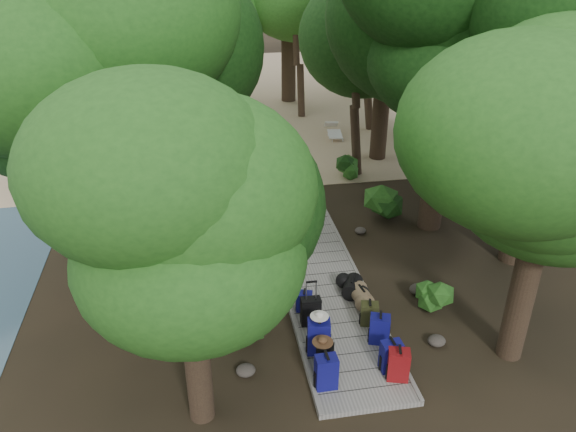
{
  "coord_description": "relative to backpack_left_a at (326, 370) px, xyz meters",
  "views": [
    {
      "loc": [
        -2.78,
        -12.07,
        8.01
      ],
      "look_at": [
        -0.53,
        1.09,
        1.0
      ],
      "focal_mm": 35.0,
      "sensor_mm": 36.0,
      "label": 1
    }
  ],
  "objects": [
    {
      "name": "ground",
      "position": [
        0.72,
        4.3,
        -0.51
      ],
      "size": [
        120.0,
        120.0,
        0.0
      ],
      "primitive_type": "plane",
      "color": "#2E2417",
      "rests_on": "ground"
    },
    {
      "name": "backpack_left_b",
      "position": [
        0.09,
        0.49,
        -0.08
      ],
      "size": [
        0.4,
        0.34,
        0.63
      ],
      "primitive_type": null,
      "rotation": [
        0.0,
        0.0,
        -0.32
      ],
      "color": "black",
      "rests_on": "boardwalk"
    },
    {
      "name": "backpack_right_b",
      "position": [
        1.36,
        0.24,
        -0.03
      ],
      "size": [
        0.42,
        0.31,
        0.73
      ],
      "primitive_type": null,
      "rotation": [
        0.0,
        0.0,
        0.06
      ],
      "color": "#110A7E",
      "rests_on": "boardwalk"
    },
    {
      "name": "backpack_right_a",
      "position": [
        1.42,
        -0.02,
        -0.02
      ],
      "size": [
        0.47,
        0.39,
        0.73
      ],
      "primitive_type": null,
      "rotation": [
        0.0,
        0.0,
        -0.28
      ],
      "color": "maroon",
      "rests_on": "boardwalk"
    },
    {
      "name": "tree_right_f",
      "position": [
        6.84,
        13.51,
        4.91
      ],
      "size": [
        6.07,
        6.07,
        10.84
      ],
      "primitive_type": null,
      "color": "black",
      "rests_on": "ground"
    },
    {
      "name": "tree_back_c",
      "position": [
        6.05,
        20.18,
        4.1
      ],
      "size": [
        5.12,
        5.12,
        9.22
      ],
      "primitive_type": null,
      "color": "black",
      "rests_on": "ground"
    },
    {
      "name": "hat_brown",
      "position": [
        0.04,
        0.53,
        0.3
      ],
      "size": [
        0.42,
        0.42,
        0.13
      ],
      "primitive_type": null,
      "color": "#51351E",
      "rests_on": "backpack_left_b"
    },
    {
      "name": "shrub_right_c",
      "position": [
        3.11,
        9.79,
        -0.14
      ],
      "size": [
        0.83,
        0.83,
        0.74
      ],
      "primitive_type": null,
      "color": "#1F4E17",
      "rests_on": "ground"
    },
    {
      "name": "backpack_right_d",
      "position": [
        1.37,
        1.69,
        -0.1
      ],
      "size": [
        0.44,
        0.36,
        0.58
      ],
      "primitive_type": null,
      "rotation": [
        0.0,
        0.0,
        -0.25
      ],
      "color": "#373616",
      "rests_on": "boardwalk"
    },
    {
      "name": "shrub_left_b",
      "position": [
        -1.03,
        5.04,
        -0.06
      ],
      "size": [
        1.0,
        1.0,
        0.9
      ],
      "primitive_type": null,
      "color": "#1F4E17",
      "rests_on": "ground"
    },
    {
      "name": "sand_beach",
      "position": [
        0.72,
        20.3,
        -0.5
      ],
      "size": [
        40.0,
        22.0,
        0.02
      ],
      "primitive_type": "cube",
      "color": "tan",
      "rests_on": "ground"
    },
    {
      "name": "tree_right_d",
      "position": [
        5.91,
        7.93,
        5.21
      ],
      "size": [
        6.25,
        6.25,
        11.45
      ],
      "primitive_type": null,
      "color": "black",
      "rests_on": "ground"
    },
    {
      "name": "backpack_left_a",
      "position": [
        0.0,
        0.0,
        0.0
      ],
      "size": [
        0.42,
        0.3,
        0.78
      ],
      "primitive_type": null,
      "rotation": [
        0.0,
        0.0,
        0.02
      ],
      "color": "#110A7E",
      "rests_on": "boardwalk"
    },
    {
      "name": "tree_right_e",
      "position": [
        4.69,
        11.43,
        3.85
      ],
      "size": [
        4.85,
        4.85,
        8.73
      ],
      "primitive_type": null,
      "color": "black",
      "rests_on": "ground"
    },
    {
      "name": "rock_right_b",
      "position": [
        2.95,
        2.73,
        -0.39
      ],
      "size": [
        0.45,
        0.41,
        0.25
      ],
      "primitive_type": null,
      "color": "#4C473F",
      "rests_on": "ground"
    },
    {
      "name": "lone_suitcase_on_sand",
      "position": [
        1.02,
        12.4,
        -0.15
      ],
      "size": [
        0.44,
        0.25,
        0.69
      ],
      "primitive_type": null,
      "rotation": [
        0.0,
        0.0,
        0.01
      ],
      "color": "black",
      "rests_on": "sand_beach"
    },
    {
      "name": "palm_right_a",
      "position": [
        3.63,
        10.3,
        3.16
      ],
      "size": [
        4.3,
        4.3,
        7.34
      ],
      "primitive_type": null,
      "color": "#144613",
      "rests_on": "ground"
    },
    {
      "name": "palm_right_b",
      "position": [
        5.38,
        15.01,
        4.0
      ],
      "size": [
        4.67,
        4.67,
        9.02
      ],
      "primitive_type": null,
      "color": "#144613",
      "rests_on": "ground"
    },
    {
      "name": "shrub_right_b",
      "position": [
        3.39,
        6.61,
        0.06
      ],
      "size": [
        1.27,
        1.27,
        1.15
      ],
      "primitive_type": null,
      "color": "#1F4E17",
      "rests_on": "ground"
    },
    {
      "name": "backpack_left_c",
      "position": [
        0.07,
        0.99,
        0.03
      ],
      "size": [
        0.51,
        0.4,
        0.85
      ],
      "primitive_type": null,
      "rotation": [
        0.0,
        0.0,
        -0.17
      ],
      "color": "#110A7E",
      "rests_on": "boardwalk"
    },
    {
      "name": "palm_right_c",
      "position": [
        3.05,
        17.2,
        3.0
      ],
      "size": [
        4.41,
        4.41,
        7.01
      ],
      "primitive_type": null,
      "color": "#144613",
      "rests_on": "ground"
    },
    {
      "name": "shrub_right_a",
      "position": [
        2.95,
        2.06,
        -0.13
      ],
      "size": [
        0.86,
        0.86,
        0.77
      ],
      "primitive_type": null,
      "color": "#1F4E17",
      "rests_on": "ground"
    },
    {
      "name": "boardwalk",
      "position": [
        0.72,
        5.3,
        -0.45
      ],
      "size": [
        2.0,
        12.0,
        0.12
      ],
      "primitive_type": "cube",
      "color": "gray",
      "rests_on": "ground"
    },
    {
      "name": "backpack_right_c",
      "position": [
        1.4,
        1.08,
        -0.03
      ],
      "size": [
        0.49,
        0.42,
        0.71
      ],
      "primitive_type": null,
      "rotation": [
        0.0,
        0.0,
        -0.34
      ],
      "color": "#110A7E",
      "rests_on": "boardwalk"
    },
    {
      "name": "sun_lounger",
      "position": [
        3.62,
        13.83,
        -0.21
      ],
      "size": [
        0.82,
        1.8,
        0.56
      ],
      "primitive_type": null,
      "rotation": [
        0.0,
        0.0,
        -0.15
      ],
      "color": "silver",
      "rests_on": "sand_beach"
    },
    {
      "name": "tree_right_c",
      "position": [
        4.53,
        5.95,
        4.35
      ],
      "size": [
        5.62,
        5.62,
        9.72
      ],
      "primitive_type": null,
      "color": "black",
      "rests_on": "ground"
    },
    {
      "name": "shrub_left_c",
      "position": [
        -2.35,
        8.39,
        0.02
      ],
      "size": [
        1.19,
        1.19,
        1.07
      ],
      "primitive_type": null,
      "color": "#1F4E17",
      "rests_on": "ground"
    },
    {
      "name": "tree_left_b",
      "position": [
        -4.26,
        4.1,
        4.35
      ],
      "size": [
        5.4,
        5.4,
        9.72
      ],
      "primitive_type": null,
      "color": "black",
      "rests_on": "ground"
    },
    {
      "name": "backpack_left_d",
      "position": [
        0.06,
        2.41,
        -0.13
      ],
      "size": [
        0.41,
        0.34,
        0.53
      ],
      "primitive_type": null,
      "rotation": [
        0.0,
        0.0,
        -0.29
      ],
      "color": "#110A7E",
      "rests_on": "boardwalk"
    },
    {
      "name": "tree_back_d",
      "position": [
        -4.63,
        19.17,
        3.64
      ],
      "size": [
        4.98,
        4.98,
        8.31
      ],
      "primitive_type": null,
      "color": "black",
      "rests_on": "ground"
    },
    {
      "name": "rock_right_c",
      "position": [
        2.4,
        5.86,
        -0.42
      ],
      "size": [
        0.32,
        0.29,
        0.18
      ],
      "primitive_type": null,
      "color": "#4C473F",
      "rests_on": "ground"
    },
    {
      "name": "tree_right_a",
      "position": [
        4.01,
        0.38,
        3.12
      ],
      "size": [
        4.36,
        4.36,
        7.27
      ],
      "primitive_type": null,
      "color": "black",
      "rests_on": "ground"
    },
    {
      "name": "rock_left_c",
      "position": [
        -0.65,
        5.06,
        -0.37
      ],
      "size": [
        0.52,
        0.47,
        0.29
      ],
      "primitive_type": null,
      "color": "#4C473F",
      "rests_on": "ground"
    },
    {
      "name": "suitcase_on_boardwalk",
      "position": [
        0.1,
        1.91,
        -0.06
      ],
      "size": [
        0.43,
        0.24,
        0.67
      ],
      "primitive_type": null,
      "rotation": [
        0.0,
        0.0,
        -0.0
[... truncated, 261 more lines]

